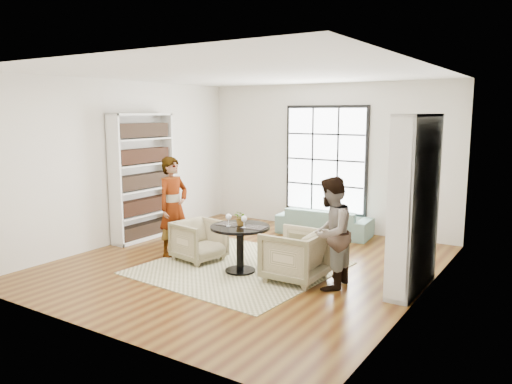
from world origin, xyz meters
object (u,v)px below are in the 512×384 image
Objects in this scene: flower_centerpiece at (241,218)px; wine_glass_left at (228,217)px; wine_glass_right at (244,219)px; person_left at (173,207)px; armchair_left at (199,241)px; person_right at (330,233)px; pedestal_table at (240,239)px; sofa at (324,222)px; armchair_right at (295,255)px.

wine_glass_left is at bearing -133.14° from flower_centerpiece.
wine_glass_left reaches higher than wine_glass_right.
armchair_left is at bearing -85.75° from person_left.
wine_glass_left is 0.26m from wine_glass_right.
wine_glass_right is at bearing -85.90° from person_right.
person_left reaches higher than pedestal_table.
flower_centerpiece is at bearing -91.01° from person_right.
person_left reaches higher than flower_centerpiece.
flower_centerpiece reaches higher than armchair_left.
person_left is 2.89m from person_right.
sofa is 2.98m from wine_glass_right.
pedestal_table is 0.49× the size of sofa.
sofa is 3.02m from wine_glass_left.
flower_centerpiece is (-0.07, -2.82, 0.57)m from sofa.
armchair_left is (-0.99, -2.70, 0.06)m from sofa.
person_right is at bearing -80.68° from armchair_left.
armchair_left is 1.19m from wine_glass_right.
pedestal_table is 2.86m from sofa.
person_right is at bearing -86.28° from person_left.
sofa is 2.52× the size of armchair_left.
person_left reaches higher than wine_glass_left.
person_right is at bearing 3.57° from flower_centerpiece.
armchair_left is at bearing -91.18° from armchair_right.
person_right is 8.30× the size of wine_glass_right.
person_right reaches higher than armchair_left.
sofa is 1.19× the size of person_right.
armchair_right is 0.53× the size of person_right.
armchair_right is at bearing -94.58° from person_right.
pedestal_table is at bearing -86.29° from flower_centerpiece.
person_right reaches higher than wine_glass_left.
pedestal_table is 0.31m from flower_centerpiece.
person_left is at bearing 169.13° from wine_glass_left.
person_left is at bearing -90.98° from armchair_right.
wine_glass_left is 1.04× the size of wine_glass_right.
pedestal_table is at bearing -89.87° from person_right.
armchair_left is 3.77× the size of wine_glass_left.
armchair_left is 1.79m from armchair_right.
sofa is at bearing -10.10° from armchair_left.
pedestal_table is at bearing 39.98° from wine_glass_left.
person_left is (-1.47, 0.14, 0.32)m from pedestal_table.
person_left reaches higher than sofa.
flower_centerpiece reaches higher than wine_glass_right.
wine_glass_left reaches higher than pedestal_table.
pedestal_table is at bearing -91.38° from person_left.
pedestal_table is 0.90m from armchair_right.
armchair_left is 0.43× the size of person_left.
wine_glass_right is (0.06, -2.92, 0.59)m from sofa.
armchair_right is at bearing 12.80° from wine_glass_left.
armchair_left is at bearing 172.76° from flower_centerpiece.
person_right is at bearing 89.68° from armchair_right.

